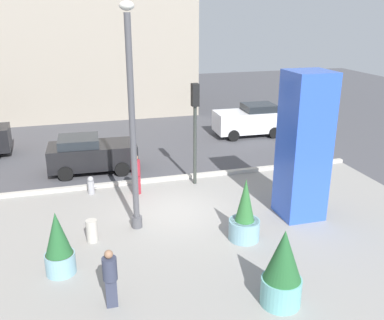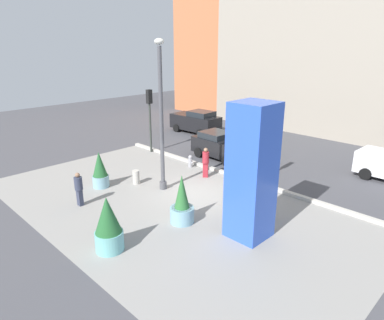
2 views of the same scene
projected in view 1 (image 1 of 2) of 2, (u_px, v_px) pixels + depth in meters
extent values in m
plane|color=#47474C|center=(156.00, 174.00, 19.26)|extent=(60.00, 60.00, 0.00)
cube|color=gray|center=(192.00, 239.00, 13.81)|extent=(18.00, 10.00, 0.02)
cube|color=#B7B2A8|center=(160.00, 179.00, 18.43)|extent=(18.00, 0.24, 0.16)
cylinder|color=#4C4C51|center=(137.00, 222.00, 14.49)|extent=(0.36, 0.36, 0.40)
cylinder|color=#4C4C51|center=(133.00, 129.00, 13.41)|extent=(0.20, 0.20, 6.94)
ellipsoid|color=silver|center=(127.00, 6.00, 12.19)|extent=(0.44, 0.44, 0.28)
cube|color=blue|center=(304.00, 147.00, 14.60)|extent=(1.43, 1.43, 5.15)
cylinder|color=#7AA8B7|center=(61.00, 263.00, 11.94)|extent=(0.83, 0.83, 0.62)
cylinder|color=#382819|center=(60.00, 254.00, 11.84)|extent=(0.77, 0.77, 0.04)
cone|color=#235B2D|center=(57.00, 234.00, 11.62)|extent=(0.74, 0.74, 1.26)
cylinder|color=#6BB2B2|center=(281.00, 291.00, 10.67)|extent=(1.01, 1.01, 0.74)
cylinder|color=#382819|center=(282.00, 279.00, 10.55)|extent=(0.93, 0.93, 0.04)
cone|color=#235B2D|center=(284.00, 255.00, 10.32)|extent=(0.94, 0.94, 1.33)
cylinder|color=#7AA8B7|center=(244.00, 230.00, 13.70)|extent=(1.00, 1.00, 0.67)
cylinder|color=#382819|center=(244.00, 221.00, 13.60)|extent=(0.92, 0.92, 0.04)
cone|color=#2D6B33|center=(245.00, 200.00, 13.36)|extent=(0.62, 0.62, 1.41)
cylinder|color=#99999E|center=(91.00, 187.00, 17.10)|extent=(0.26, 0.26, 0.55)
sphere|color=#99999E|center=(90.00, 179.00, 16.99)|extent=(0.24, 0.24, 0.24)
cylinder|color=#99999E|center=(95.00, 186.00, 17.14)|extent=(0.12, 0.10, 0.10)
cylinder|color=#B2ADA3|center=(92.00, 231.00, 13.54)|extent=(0.36, 0.36, 0.75)
cylinder|color=#333833|center=(195.00, 146.00, 17.64)|extent=(0.14, 0.14, 3.36)
cube|color=black|center=(195.00, 95.00, 16.93)|extent=(0.28, 0.32, 0.90)
sphere|color=red|center=(194.00, 94.00, 17.09)|extent=(0.18, 0.18, 0.18)
cube|color=black|center=(93.00, 155.00, 19.39)|extent=(3.99, 2.04, 1.00)
cube|color=#1E2328|center=(78.00, 141.00, 19.03)|extent=(1.83, 1.72, 0.38)
cylinder|color=black|center=(119.00, 156.00, 20.66)|extent=(0.65, 0.25, 0.64)
cylinder|color=black|center=(122.00, 169.00, 18.94)|extent=(0.65, 0.25, 0.64)
cylinder|color=black|center=(67.00, 160.00, 20.14)|extent=(0.65, 0.25, 0.64)
cylinder|color=black|center=(66.00, 174.00, 18.42)|extent=(0.65, 0.25, 0.64)
cube|color=silver|center=(249.00, 121.00, 24.91)|extent=(4.03, 1.95, 1.17)
cube|color=#1E2328|center=(259.00, 107.00, 24.79)|extent=(1.84, 1.66, 0.39)
cylinder|color=black|center=(234.00, 136.00, 23.98)|extent=(0.65, 0.24, 0.64)
cylinder|color=black|center=(224.00, 127.00, 25.65)|extent=(0.65, 0.24, 0.64)
cylinder|color=black|center=(274.00, 133.00, 24.54)|extent=(0.65, 0.24, 0.64)
cylinder|color=black|center=(262.00, 125.00, 26.21)|extent=(0.65, 0.24, 0.64)
cube|color=#33384C|center=(111.00, 293.00, 10.57)|extent=(0.28, 0.20, 0.79)
cylinder|color=#33384C|center=(110.00, 269.00, 10.34)|extent=(0.37, 0.37, 0.59)
sphere|color=#8C664C|center=(109.00, 254.00, 10.20)|extent=(0.21, 0.21, 0.21)
cube|color=maroon|center=(136.00, 185.00, 17.00)|extent=(0.34, 0.32, 0.83)
cylinder|color=maroon|center=(136.00, 168.00, 16.75)|extent=(0.50, 0.50, 0.62)
sphere|color=#8C664C|center=(135.00, 158.00, 16.61)|extent=(0.23, 0.23, 0.23)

